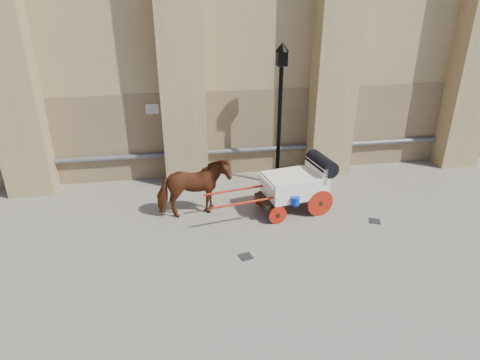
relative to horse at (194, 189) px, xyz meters
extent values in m
plane|color=slate|center=(0.90, -1.18, -0.88)|extent=(90.00, 90.00, 0.00)
cube|color=olive|center=(2.90, 2.97, 0.62)|extent=(44.00, 0.35, 3.00)
cylinder|color=#59595B|center=(2.90, 2.70, 0.02)|extent=(42.00, 0.18, 0.18)
cube|color=beige|center=(-1.10, 2.79, 1.62)|extent=(0.42, 0.04, 0.32)
imported|color=#5D2D13|center=(0.00, 0.00, 0.00)|extent=(2.20, 1.27, 1.75)
cube|color=black|center=(2.87, -0.17, -0.38)|extent=(2.12, 1.25, 0.11)
cube|color=white|center=(2.96, -0.16, -0.02)|extent=(1.89, 1.42, 0.63)
cube|color=white|center=(3.62, -0.03, 0.34)|extent=(0.34, 1.13, 0.50)
cube|color=white|center=(2.20, -0.30, 0.21)|extent=(0.49, 1.03, 0.09)
cylinder|color=black|center=(3.80, 0.00, 0.52)|extent=(0.70, 1.20, 0.51)
cylinder|color=#A41B0B|center=(3.64, -0.60, -0.47)|extent=(0.81, 0.20, 0.81)
cylinder|color=#A41B0B|center=(3.43, 0.50, -0.47)|extent=(0.81, 0.20, 0.81)
cylinder|color=#A41B0B|center=(2.31, -0.85, -0.61)|extent=(0.54, 0.15, 0.54)
cylinder|color=#A41B0B|center=(2.10, 0.25, -0.61)|extent=(0.54, 0.15, 0.54)
cylinder|color=#A41B0B|center=(1.48, -0.85, -0.11)|extent=(2.14, 0.46, 0.06)
cylinder|color=#A41B0B|center=(1.33, -0.05, -0.11)|extent=(2.14, 0.46, 0.06)
cylinder|color=#0034C3|center=(2.81, -0.83, -0.20)|extent=(0.23, 0.23, 0.23)
cylinder|color=black|center=(2.91, 1.74, 1.08)|extent=(0.13, 0.13, 3.91)
cone|color=black|center=(2.91, 1.74, -0.68)|extent=(0.39, 0.39, 0.39)
cube|color=black|center=(2.91, 1.74, 3.31)|extent=(0.30, 0.30, 0.46)
cone|color=black|center=(2.91, 1.74, 3.64)|extent=(0.43, 0.43, 0.26)
cube|color=black|center=(1.13, -2.30, -0.87)|extent=(0.38, 0.38, 0.01)
cube|color=black|center=(5.11, -1.18, -0.87)|extent=(0.42, 0.42, 0.01)
camera|label=1|loc=(-0.42, -11.08, 5.49)|focal=32.00mm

